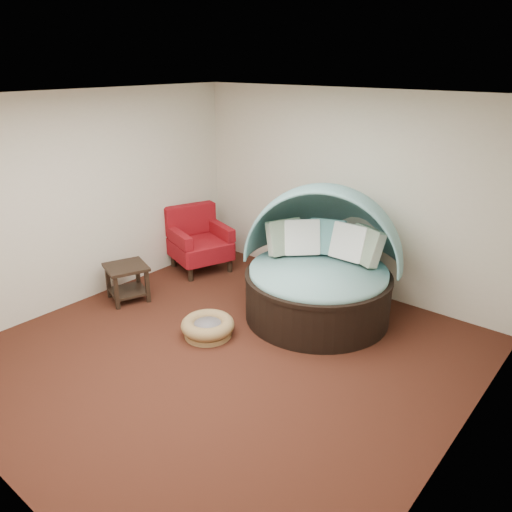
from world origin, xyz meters
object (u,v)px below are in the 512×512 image
Objects in this scene: red_armchair at (199,241)px; side_table at (127,278)px; canopy_daybed at (321,257)px; pet_basket at (208,327)px.

red_armchair is 1.45m from side_table.
canopy_daybed is at bearing 31.11° from side_table.
red_armchair reaches higher than pet_basket.
pet_basket is 0.68× the size of red_armchair.
canopy_daybed is at bearing 62.41° from pet_basket.
side_table is at bearing -68.52° from red_armchair.
red_armchair reaches higher than side_table.
canopy_daybed reaches higher than side_table.
canopy_daybed is 2.68m from side_table.
canopy_daybed is 2.34m from red_armchair.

